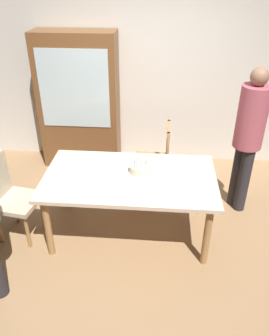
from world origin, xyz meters
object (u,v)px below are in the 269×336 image
Objects in this scene: plate_near_celebrant at (78,186)px; birthday_cake at (140,169)px; chair_upholstered at (8,194)px; china_cabinet at (79,102)px; person_guest at (249,134)px; plate_far_side at (124,164)px; chair_spindle_back at (153,161)px; dining_table at (130,183)px.

birthday_cake is at bearing 26.75° from plate_near_celebrant.
china_cabinet reaches higher than chair_upholstered.
person_guest is at bearing -24.20° from china_cabinet.
china_cabinet is (-0.97, 1.49, 0.17)m from birthday_cake.
birthday_cake is 1.30m from person_guest.
chair_upholstered is at bearing -163.32° from plate_far_side.
plate_far_side is 0.23× the size of chair_spindle_back.
person_guest is (1.77, 0.82, 0.24)m from plate_near_celebrant.
plate_near_celebrant is at bearing -7.25° from chair_upholstered.
chair_upholstered reaches higher than birthday_cake.
chair_upholstered is 2.69m from person_guest.
plate_near_celebrant is 0.23× the size of chair_spindle_back.
chair_upholstered is at bearing -147.56° from chair_spindle_back.
plate_near_celebrant reaches higher than dining_table.
china_cabinet is (-0.37, 1.79, 0.21)m from plate_near_celebrant.
china_cabinet is at bearing 155.80° from person_guest.
person_guest is (1.28, 0.60, 0.33)m from dining_table.
dining_table is at bearing -105.24° from chair_spindle_back.
dining_table is at bearing 25.04° from plate_near_celebrant.
china_cabinet is (-1.09, 0.73, 0.49)m from chair_spindle_back.
china_cabinet reaches higher than chair_spindle_back.
person_guest is at bearing 15.81° from chair_upholstered.
dining_table is 0.93× the size of china_cabinet.
dining_table is at bearing 5.72° from chair_upholstered.
plate_near_celebrant is 1.30m from chair_spindle_back.
chair_spindle_back is at bearing 62.32° from plate_far_side.
dining_table is 1.87× the size of chair_upholstered.
plate_far_side reaches higher than dining_table.
dining_table is at bearing -145.93° from birthday_cake.
person_guest is at bearing 24.99° from plate_near_celebrant.
plate_far_side is (-0.09, 0.23, 0.09)m from dining_table.
dining_table is at bearing -68.73° from plate_far_side.
plate_near_celebrant is 1.84m from china_cabinet.
plate_near_celebrant is 0.82m from chair_upholstered.
person_guest reaches higher than chair_upholstered.
plate_near_celebrant is 0.61m from plate_far_side.
chair_spindle_back is (0.12, 0.75, -0.33)m from birthday_cake.
birthday_cake is 1.78m from china_cabinet.
china_cabinet is at bearing 76.23° from chair_upholstered.
chair_upholstered is at bearing -164.19° from person_guest.
plate_near_celebrant is (-0.49, -0.23, 0.09)m from dining_table.
chair_spindle_back is at bearing -33.97° from china_cabinet.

